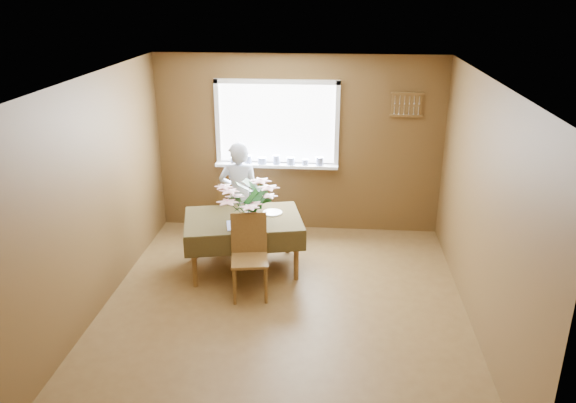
# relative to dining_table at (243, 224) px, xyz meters

# --- Properties ---
(floor) EXTENTS (4.50, 4.50, 0.00)m
(floor) POSITION_rel_dining_table_xyz_m (0.58, -0.89, -0.60)
(floor) COLOR brown
(floor) RESTS_ON ground
(ceiling) EXTENTS (4.50, 4.50, 0.00)m
(ceiling) POSITION_rel_dining_table_xyz_m (0.58, -0.89, 1.90)
(ceiling) COLOR white
(ceiling) RESTS_ON wall_back
(wall_back) EXTENTS (4.00, 0.00, 4.00)m
(wall_back) POSITION_rel_dining_table_xyz_m (0.58, 1.36, 0.65)
(wall_back) COLOR brown
(wall_back) RESTS_ON floor
(wall_front) EXTENTS (4.00, 0.00, 4.00)m
(wall_front) POSITION_rel_dining_table_xyz_m (0.58, -3.14, 0.65)
(wall_front) COLOR brown
(wall_front) RESTS_ON floor
(wall_left) EXTENTS (0.00, 4.50, 4.50)m
(wall_left) POSITION_rel_dining_table_xyz_m (-1.42, -0.89, 0.65)
(wall_left) COLOR brown
(wall_left) RESTS_ON floor
(wall_right) EXTENTS (0.00, 4.50, 4.50)m
(wall_right) POSITION_rel_dining_table_xyz_m (2.58, -0.89, 0.65)
(wall_right) COLOR brown
(wall_right) RESTS_ON floor
(window_assembly) EXTENTS (1.72, 0.20, 1.22)m
(window_assembly) POSITION_rel_dining_table_xyz_m (0.29, 1.30, 0.74)
(window_assembly) COLOR white
(window_assembly) RESTS_ON wall_back
(spoon_rack) EXTENTS (0.44, 0.05, 0.33)m
(spoon_rack) POSITION_rel_dining_table_xyz_m (2.03, 1.33, 1.25)
(spoon_rack) COLOR brown
(spoon_rack) RESTS_ON wall_back
(dining_table) EXTENTS (1.59, 1.26, 0.69)m
(dining_table) POSITION_rel_dining_table_xyz_m (0.00, 0.00, 0.00)
(dining_table) COLOR brown
(dining_table) RESTS_ON floor
(chair_far) EXTENTS (0.44, 0.44, 0.91)m
(chair_far) POSITION_rel_dining_table_xyz_m (-0.24, 0.71, -0.11)
(chair_far) COLOR brown
(chair_far) RESTS_ON floor
(chair_near) EXTENTS (0.47, 0.47, 0.95)m
(chair_near) POSITION_rel_dining_table_xyz_m (0.16, -0.58, -0.09)
(chair_near) COLOR brown
(chair_near) RESTS_ON floor
(seated_woman) EXTENTS (0.56, 0.39, 1.47)m
(seated_woman) POSITION_rel_dining_table_xyz_m (-0.15, 0.63, 0.13)
(seated_woman) COLOR white
(seated_woman) RESTS_ON floor
(flower_bouquet) EXTENTS (0.59, 0.59, 0.50)m
(flower_bouquet) POSITION_rel_dining_table_xyz_m (0.10, -0.21, 0.41)
(flower_bouquet) COLOR white
(flower_bouquet) RESTS_ON dining_table
(side_plate) EXTENTS (0.31, 0.31, 0.01)m
(side_plate) POSITION_rel_dining_table_xyz_m (0.34, 0.19, 0.09)
(side_plate) COLOR white
(side_plate) RESTS_ON dining_table
(table_knife) EXTENTS (0.06, 0.22, 0.00)m
(table_knife) POSITION_rel_dining_table_xyz_m (0.25, -0.20, 0.09)
(table_knife) COLOR silver
(table_knife) RESTS_ON dining_table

